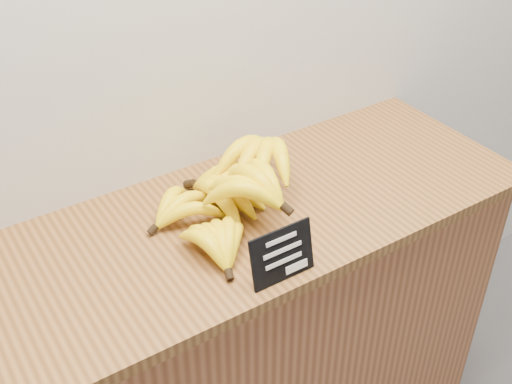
# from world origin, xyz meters

# --- Properties ---
(counter) EXTENTS (1.34, 0.50, 0.90)m
(counter) POSITION_xyz_m (-0.07, 2.75, 0.45)
(counter) COLOR #995831
(counter) RESTS_ON ground
(counter_top) EXTENTS (1.42, 0.54, 0.03)m
(counter_top) POSITION_xyz_m (-0.07, 2.75, 0.92)
(counter_top) COLOR brown
(counter_top) RESTS_ON counter
(chalkboard_sign) EXTENTS (0.15, 0.03, 0.12)m
(chalkboard_sign) POSITION_xyz_m (-0.12, 2.52, 0.99)
(chalkboard_sign) COLOR black
(chalkboard_sign) RESTS_ON counter_top
(banana_pile) EXTENTS (0.46, 0.35, 0.13)m
(banana_pile) POSITION_xyz_m (-0.08, 2.77, 0.99)
(banana_pile) COLOR #FFE30A
(banana_pile) RESTS_ON counter_top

